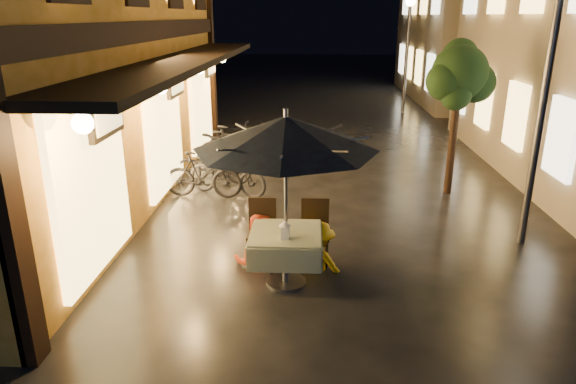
# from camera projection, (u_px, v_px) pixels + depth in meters

# --- Properties ---
(ground) EXTENTS (90.00, 90.00, 0.00)m
(ground) POSITION_uv_depth(u_px,v_px,m) (346.00, 302.00, 6.75)
(ground) COLOR black
(ground) RESTS_ON ground
(west_building) EXTENTS (5.90, 11.40, 7.40)m
(west_building) POSITION_uv_depth(u_px,v_px,m) (34.00, 7.00, 9.58)
(west_building) COLOR #BB8321
(west_building) RESTS_ON ground
(east_building_far) EXTENTS (7.30, 10.30, 7.30)m
(east_building_far) POSITION_uv_depth(u_px,v_px,m) (498.00, 13.00, 22.21)
(east_building_far) COLOR tan
(east_building_far) RESTS_ON ground
(street_tree) EXTENTS (1.43, 1.20, 3.15)m
(street_tree) POSITION_uv_depth(u_px,v_px,m) (460.00, 77.00, 10.11)
(street_tree) COLOR black
(street_tree) RESTS_ON ground
(streetlamp_near) EXTENTS (0.36, 0.36, 4.23)m
(streetlamp_near) POSITION_uv_depth(u_px,v_px,m) (550.00, 62.00, 7.55)
(streetlamp_near) COLOR #59595E
(streetlamp_near) RESTS_ON ground
(streetlamp_far) EXTENTS (0.36, 0.36, 4.23)m
(streetlamp_far) POSITION_uv_depth(u_px,v_px,m) (408.00, 34.00, 18.88)
(streetlamp_far) COLOR #59595E
(streetlamp_far) RESTS_ON ground
(cafe_table) EXTENTS (0.99, 0.99, 0.78)m
(cafe_table) POSITION_uv_depth(u_px,v_px,m) (286.00, 245.00, 7.03)
(cafe_table) COLOR #59595E
(cafe_table) RESTS_ON ground
(patio_umbrella) EXTENTS (2.43, 2.43, 2.46)m
(patio_umbrella) POSITION_uv_depth(u_px,v_px,m) (286.00, 133.00, 6.52)
(patio_umbrella) COLOR #59595E
(patio_umbrella) RESTS_ON ground
(cafe_chair_left) EXTENTS (0.42, 0.42, 0.97)m
(cafe_chair_left) POSITION_uv_depth(u_px,v_px,m) (262.00, 227.00, 7.76)
(cafe_chair_left) COLOR black
(cafe_chair_left) RESTS_ON ground
(cafe_chair_right) EXTENTS (0.42, 0.42, 0.97)m
(cafe_chair_right) POSITION_uv_depth(u_px,v_px,m) (315.00, 228.00, 7.73)
(cafe_chair_right) COLOR black
(cafe_chair_right) RESTS_ON ground
(table_lantern) EXTENTS (0.16, 0.16, 0.25)m
(table_lantern) POSITION_uv_depth(u_px,v_px,m) (285.00, 229.00, 6.73)
(table_lantern) COLOR white
(table_lantern) RESTS_ON cafe_table
(person_orange) EXTENTS (0.77, 0.61, 1.57)m
(person_orange) POSITION_uv_depth(u_px,v_px,m) (257.00, 216.00, 7.53)
(person_orange) COLOR red
(person_orange) RESTS_ON ground
(person_yellow) EXTENTS (1.02, 0.77, 1.40)m
(person_yellow) POSITION_uv_depth(u_px,v_px,m) (318.00, 224.00, 7.46)
(person_yellow) COLOR #FFB803
(person_yellow) RESTS_ON ground
(bicycle_0) EXTENTS (1.90, 1.21, 0.94)m
(bicycle_0) POSITION_uv_depth(u_px,v_px,m) (227.00, 173.00, 10.64)
(bicycle_0) COLOR black
(bicycle_0) RESTS_ON ground
(bicycle_1) EXTENTS (1.63, 0.55, 0.96)m
(bicycle_1) POSITION_uv_depth(u_px,v_px,m) (203.00, 175.00, 10.48)
(bicycle_1) COLOR black
(bicycle_1) RESTS_ON ground
(bicycle_2) EXTENTS (1.70, 0.60, 0.89)m
(bicycle_2) POSITION_uv_depth(u_px,v_px,m) (213.00, 164.00, 11.34)
(bicycle_2) COLOR black
(bicycle_2) RESTS_ON ground
(bicycle_3) EXTENTS (1.92, 0.86, 1.11)m
(bicycle_3) POSITION_uv_depth(u_px,v_px,m) (235.00, 149.00, 12.19)
(bicycle_3) COLOR black
(bicycle_3) RESTS_ON ground
(bicycle_4) EXTENTS (1.94, 1.06, 0.97)m
(bicycle_4) POSITION_uv_depth(u_px,v_px,m) (227.00, 140.00, 13.41)
(bicycle_4) COLOR black
(bicycle_4) RESTS_ON ground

